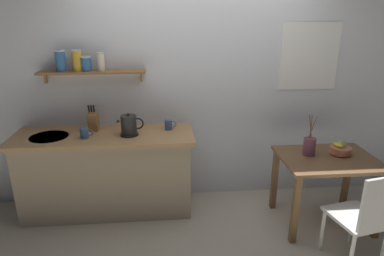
# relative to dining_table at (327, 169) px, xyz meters

# --- Properties ---
(ground_plane) EXTENTS (14.00, 14.00, 0.00)m
(ground_plane) POSITION_rel_dining_table_xyz_m (-1.21, 0.09, -0.60)
(ground_plane) COLOR #BCB29E
(back_wall) EXTENTS (6.80, 0.11, 2.70)m
(back_wall) POSITION_rel_dining_table_xyz_m (-1.00, 0.74, 0.75)
(back_wall) COLOR silver
(back_wall) RESTS_ON ground_plane
(kitchen_counter) EXTENTS (1.83, 0.63, 0.89)m
(kitchen_counter) POSITION_rel_dining_table_xyz_m (-2.21, 0.41, -0.15)
(kitchen_counter) COLOR tan
(kitchen_counter) RESTS_ON ground_plane
(wall_shelf) EXTENTS (1.07, 0.20, 0.34)m
(wall_shelf) POSITION_rel_dining_table_xyz_m (-2.38, 0.59, 0.95)
(wall_shelf) COLOR brown
(dining_table) EXTENTS (0.92, 0.71, 0.72)m
(dining_table) POSITION_rel_dining_table_xyz_m (0.00, 0.00, 0.00)
(dining_table) COLOR brown
(dining_table) RESTS_ON ground_plane
(dining_chair_near) EXTENTS (0.46, 0.50, 0.90)m
(dining_chair_near) POSITION_rel_dining_table_xyz_m (0.02, -0.66, -0.11)
(dining_chair_near) COLOR silver
(dining_chair_near) RESTS_ON ground_plane
(fruit_bowl) EXTENTS (0.20, 0.20, 0.14)m
(fruit_bowl) POSITION_rel_dining_table_xyz_m (0.15, 0.07, 0.18)
(fruit_bowl) COLOR #BC704C
(fruit_bowl) RESTS_ON dining_table
(twig_vase) EXTENTS (0.12, 0.12, 0.41)m
(twig_vase) POSITION_rel_dining_table_xyz_m (-0.17, 0.08, 0.21)
(twig_vase) COLOR brown
(twig_vase) RESTS_ON dining_table
(electric_kettle) EXTENTS (0.27, 0.18, 0.23)m
(electric_kettle) POSITION_rel_dining_table_xyz_m (-1.94, 0.34, 0.39)
(electric_kettle) COLOR black
(electric_kettle) RESTS_ON kitchen_counter
(knife_block) EXTENTS (0.09, 0.18, 0.29)m
(knife_block) POSITION_rel_dining_table_xyz_m (-2.32, 0.53, 0.40)
(knife_block) COLOR #9E6B3D
(knife_block) RESTS_ON kitchen_counter
(coffee_mug_by_sink) EXTENTS (0.12, 0.08, 0.11)m
(coffee_mug_by_sink) POSITION_rel_dining_table_xyz_m (-2.37, 0.30, 0.35)
(coffee_mug_by_sink) COLOR #3D5B89
(coffee_mug_by_sink) RESTS_ON kitchen_counter
(coffee_mug_spare) EXTENTS (0.12, 0.08, 0.11)m
(coffee_mug_spare) POSITION_rel_dining_table_xyz_m (-1.54, 0.48, 0.35)
(coffee_mug_spare) COLOR #3D5B89
(coffee_mug_spare) RESTS_ON kitchen_counter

